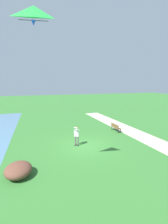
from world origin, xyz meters
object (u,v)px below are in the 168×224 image
object	(u,v)px
person_kite_flyer	(76,134)
park_bench_near_walkway	(116,127)
flying_kite	(34,18)
lakeside_shrub	(18,170)

from	to	relation	value
person_kite_flyer	park_bench_near_walkway	distance (m)	6.02
person_kite_flyer	flying_kite	size ratio (longest dim) A/B	0.25
flying_kite	lakeside_shrub	xyz separation A→B (m)	(1.38, -0.99, -8.13)
person_kite_flyer	park_bench_near_walkway	world-z (taller)	person_kite_flyer
person_kite_flyer	lakeside_shrub	bearing A→B (deg)	37.08
lakeside_shrub	park_bench_near_walkway	bearing A→B (deg)	-148.50
park_bench_near_walkway	lakeside_shrub	distance (m)	11.61
person_kite_flyer	park_bench_near_walkway	size ratio (longest dim) A/B	1.20
person_kite_flyer	lakeside_shrub	world-z (taller)	person_kite_flyer
lakeside_shrub	flying_kite	bearing A→B (deg)	144.40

